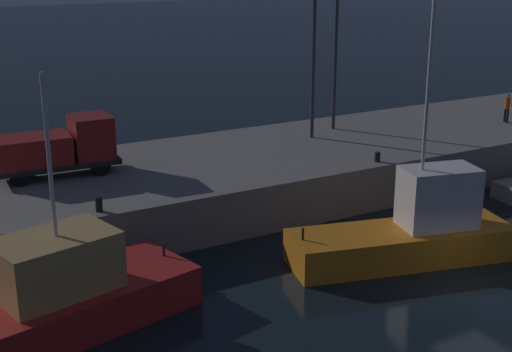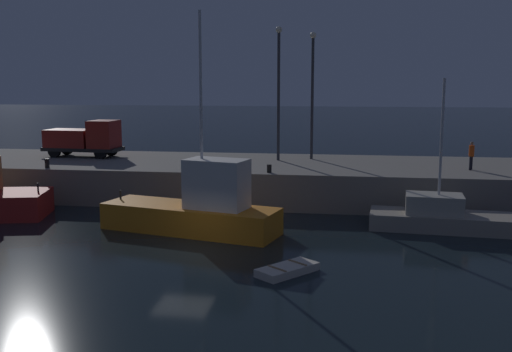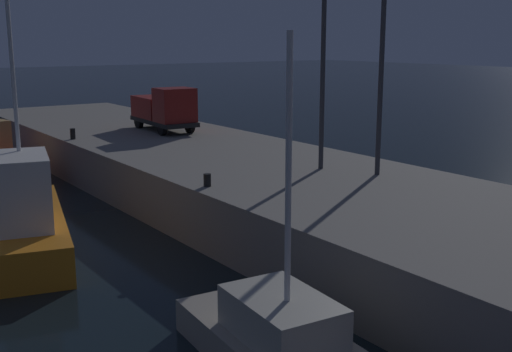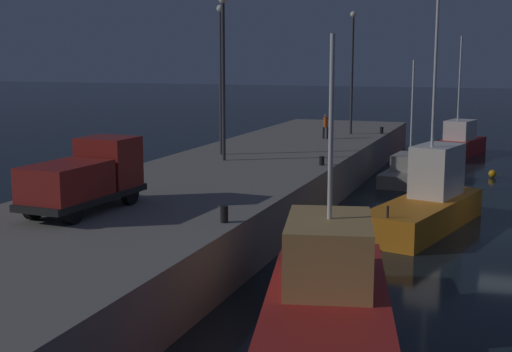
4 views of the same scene
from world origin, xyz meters
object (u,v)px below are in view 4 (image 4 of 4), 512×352
lamp_post_east (221,69)px  bollard_central (224,214)px  fishing_boat_blue (411,171)px  lamp_post_west (223,67)px  lamp_post_central (352,64)px  utility_truck (86,177)px  fishing_trawler_red (328,297)px  bollard_west (322,161)px  fishing_boat_orange (456,144)px  mooring_buoy_near (492,174)px  fishing_boat_white (428,202)px  bollard_east (382,130)px  dockworker (326,125)px

lamp_post_east → bollard_central: lamp_post_east is taller
fishing_boat_blue → lamp_post_west: 14.88m
lamp_post_east → lamp_post_central: 14.54m
fishing_boat_blue → utility_truck: 25.35m
fishing_trawler_red → bollard_west: 18.02m
fishing_boat_blue → fishing_boat_orange: bearing=-8.3°
lamp_post_east → lamp_post_central: (13.70, -4.86, 0.17)m
mooring_buoy_near → fishing_boat_blue: bearing=124.1°
fishing_boat_blue → lamp_post_east: (-7.35, 10.23, 6.62)m
utility_truck → bollard_central: 5.70m
fishing_trawler_red → fishing_boat_white: fishing_boat_white is taller
bollard_central → bollard_east: size_ratio=1.16×
utility_truck → bollard_west: utility_truck is taller
fishing_boat_white → fishing_boat_blue: bearing=11.0°
fishing_boat_white → bollard_central: fishing_boat_white is taller
lamp_post_west → dockworker: 13.19m
fishing_boat_orange → bollard_west: size_ratio=20.20×
bollard_west → bollard_east: bollard_east is taller
fishing_boat_blue → lamp_post_central: lamp_post_central is taller
fishing_boat_blue → bollard_central: (-23.56, 3.39, 1.88)m
utility_truck → bollard_east: utility_truck is taller
dockworker → bollard_east: dockworker is taller
lamp_post_west → dockworker: (12.20, -2.77, -4.20)m
lamp_post_east → utility_truck: (-16.17, -1.23, -3.74)m
lamp_post_west → bollard_central: (-13.98, -5.75, -4.90)m
utility_truck → lamp_post_west: bearing=0.6°
fishing_boat_white → mooring_buoy_near: size_ratio=21.12×
fishing_boat_blue → lamp_post_west: size_ratio=0.87×
fishing_trawler_red → lamp_post_east: bearing=30.3°
fishing_trawler_red → bollard_central: size_ratio=18.51×
fishing_trawler_red → fishing_boat_white: 14.46m
mooring_buoy_near → utility_truck: (-26.90, 13.98, 3.30)m
fishing_boat_orange → utility_truck: size_ratio=1.70×
fishing_trawler_red → dockworker: 30.49m
dockworker → bollard_east: bearing=-34.1°
fishing_trawler_red → lamp_post_west: lamp_post_west is taller
fishing_boat_orange → mooring_buoy_near: size_ratio=18.47×
fishing_boat_blue → dockworker: bearing=67.7°
lamp_post_central → dockworker: bearing=164.8°
fishing_trawler_red → bollard_central: (3.29, 4.57, 1.40)m
fishing_trawler_red → fishing_boat_blue: 26.88m
lamp_post_west → bollard_east: size_ratio=17.64×
bollard_west → fishing_boat_white: bearing=-116.4°
lamp_post_east → bollard_east: bearing=-25.6°
fishing_boat_blue → bollard_east: bearing=23.7°
fishing_trawler_red → utility_truck: bearing=71.9°
mooring_buoy_near → utility_truck: size_ratio=0.09×
mooring_buoy_near → lamp_post_west: bearing=132.5°
dockworker → lamp_post_west: bearing=167.2°
lamp_post_central → bollard_east: lamp_post_central is taller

